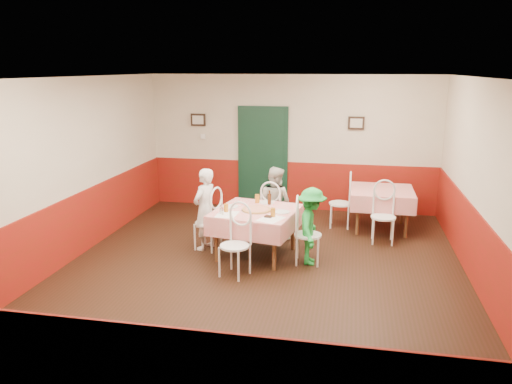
% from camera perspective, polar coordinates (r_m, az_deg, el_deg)
% --- Properties ---
extents(floor, '(7.00, 7.00, 0.00)m').
position_cam_1_polar(floor, '(7.47, 0.53, -9.06)').
color(floor, black).
rests_on(floor, ground).
extents(ceiling, '(7.00, 7.00, 0.00)m').
position_cam_1_polar(ceiling, '(6.87, 0.59, 12.93)').
color(ceiling, white).
rests_on(ceiling, back_wall).
extents(back_wall, '(6.00, 0.10, 2.80)m').
position_cam_1_polar(back_wall, '(10.45, 4.09, 5.59)').
color(back_wall, beige).
rests_on(back_wall, ground).
extents(front_wall, '(6.00, 0.10, 2.80)m').
position_cam_1_polar(front_wall, '(3.81, -9.26, -9.91)').
color(front_wall, beige).
rests_on(front_wall, ground).
extents(left_wall, '(0.10, 7.00, 2.80)m').
position_cam_1_polar(left_wall, '(8.13, -20.72, 2.26)').
color(left_wall, beige).
rests_on(left_wall, ground).
extents(right_wall, '(0.10, 7.00, 2.80)m').
position_cam_1_polar(right_wall, '(7.15, 24.94, 0.32)').
color(right_wall, beige).
rests_on(right_wall, ground).
extents(wainscot_back, '(6.00, 0.03, 1.00)m').
position_cam_1_polar(wainscot_back, '(10.60, 4.00, 0.76)').
color(wainscot_back, maroon).
rests_on(wainscot_back, ground).
extents(wainscot_left, '(0.03, 7.00, 1.00)m').
position_cam_1_polar(wainscot_left, '(8.34, -20.10, -3.80)').
color(wainscot_left, maroon).
rests_on(wainscot_left, ground).
extents(wainscot_right, '(0.03, 7.00, 1.00)m').
position_cam_1_polar(wainscot_right, '(7.39, 24.10, -6.47)').
color(wainscot_right, maroon).
rests_on(wainscot_right, ground).
extents(door, '(0.96, 0.06, 2.10)m').
position_cam_1_polar(door, '(10.54, 0.78, 3.77)').
color(door, black).
rests_on(door, ground).
extents(picture_left, '(0.32, 0.03, 0.26)m').
position_cam_1_polar(picture_left, '(10.77, -6.63, 8.20)').
color(picture_left, black).
rests_on(picture_left, back_wall).
extents(picture_right, '(0.32, 0.03, 0.26)m').
position_cam_1_polar(picture_right, '(10.26, 11.39, 7.73)').
color(picture_right, black).
rests_on(picture_right, back_wall).
extents(thermostat, '(0.10, 0.03, 0.10)m').
position_cam_1_polar(thermostat, '(10.78, -6.07, 6.35)').
color(thermostat, white).
rests_on(thermostat, back_wall).
extents(main_table, '(1.42, 1.42, 0.77)m').
position_cam_1_polar(main_table, '(7.95, 0.00, -4.72)').
color(main_table, red).
rests_on(main_table, ground).
extents(second_table, '(1.12, 1.12, 0.77)m').
position_cam_1_polar(second_table, '(9.53, 14.10, -1.96)').
color(second_table, red).
rests_on(second_table, ground).
extents(chair_left, '(0.51, 0.51, 0.90)m').
position_cam_1_polar(chair_left, '(8.26, -5.52, -3.52)').
color(chair_left, white).
rests_on(chair_left, ground).
extents(chair_right, '(0.45, 0.45, 0.90)m').
position_cam_1_polar(chair_right, '(7.67, 5.95, -4.91)').
color(chair_right, white).
rests_on(chair_right, ground).
extents(chair_far, '(0.49, 0.49, 0.90)m').
position_cam_1_polar(chair_far, '(8.69, 2.03, -2.57)').
color(chair_far, white).
rests_on(chair_far, ground).
extents(chair_near, '(0.53, 0.53, 0.90)m').
position_cam_1_polar(chair_near, '(7.18, -2.47, -6.19)').
color(chair_near, white).
rests_on(chair_near, ground).
extents(chair_second_a, '(0.42, 0.42, 0.90)m').
position_cam_1_polar(chair_second_a, '(9.49, 9.60, -1.31)').
color(chair_second_a, white).
rests_on(chair_second_a, ground).
extents(chair_second_b, '(0.42, 0.42, 0.90)m').
position_cam_1_polar(chair_second_b, '(8.79, 14.35, -2.82)').
color(chair_second_b, white).
rests_on(chair_second_b, ground).
extents(pizza, '(0.52, 0.52, 0.03)m').
position_cam_1_polar(pizza, '(7.80, 0.08, -2.02)').
color(pizza, '#B74723').
rests_on(pizza, main_table).
extents(plate_left, '(0.29, 0.29, 0.01)m').
position_cam_1_polar(plate_left, '(8.00, -2.93, -1.67)').
color(plate_left, white).
rests_on(plate_left, main_table).
extents(plate_right, '(0.29, 0.29, 0.01)m').
position_cam_1_polar(plate_right, '(7.71, 2.93, -2.28)').
color(plate_right, white).
rests_on(plate_right, main_table).
extents(plate_far, '(0.29, 0.29, 0.01)m').
position_cam_1_polar(plate_far, '(8.23, 1.20, -1.20)').
color(plate_far, white).
rests_on(plate_far, main_table).
extents(glass_a, '(0.08, 0.08, 0.13)m').
position_cam_1_polar(glass_a, '(7.72, -3.44, -1.83)').
color(glass_a, '#BF7219').
rests_on(glass_a, main_table).
extents(glass_b, '(0.08, 0.08, 0.13)m').
position_cam_1_polar(glass_b, '(7.47, 1.96, -2.35)').
color(glass_b, '#BF7219').
rests_on(glass_b, main_table).
extents(glass_c, '(0.09, 0.09, 0.14)m').
position_cam_1_polar(glass_c, '(8.22, 0.15, -0.77)').
color(glass_c, '#BF7219').
rests_on(glass_c, main_table).
extents(beer_bottle, '(0.07, 0.07, 0.22)m').
position_cam_1_polar(beer_bottle, '(8.11, 1.53, -0.71)').
color(beer_bottle, '#381C0A').
rests_on(beer_bottle, main_table).
extents(shaker_a, '(0.04, 0.04, 0.09)m').
position_cam_1_polar(shaker_a, '(7.63, -4.05, -2.18)').
color(shaker_a, silver).
rests_on(shaker_a, main_table).
extents(shaker_b, '(0.04, 0.04, 0.09)m').
position_cam_1_polar(shaker_b, '(7.57, -3.82, -2.31)').
color(shaker_b, silver).
rests_on(shaker_b, main_table).
extents(shaker_c, '(0.04, 0.04, 0.09)m').
position_cam_1_polar(shaker_c, '(7.70, -3.92, -2.04)').
color(shaker_c, '#B23319').
rests_on(shaker_c, main_table).
extents(menu_left, '(0.31, 0.41, 0.00)m').
position_cam_1_polar(menu_left, '(7.61, -3.33, -2.56)').
color(menu_left, white).
rests_on(menu_left, main_table).
extents(menu_right, '(0.43, 0.48, 0.00)m').
position_cam_1_polar(menu_right, '(7.37, 1.71, -3.09)').
color(menu_right, white).
rests_on(menu_right, main_table).
extents(wallet, '(0.12, 0.11, 0.02)m').
position_cam_1_polar(wallet, '(7.45, 1.43, -2.82)').
color(wallet, black).
rests_on(wallet, main_table).
extents(diner_left, '(0.48, 0.58, 1.36)m').
position_cam_1_polar(diner_left, '(8.21, -5.87, -1.96)').
color(diner_left, gray).
rests_on(diner_left, ground).
extents(diner_far, '(0.77, 0.70, 1.28)m').
position_cam_1_polar(diner_far, '(8.68, 2.15, -1.26)').
color(diner_far, gray).
rests_on(diner_far, ground).
extents(diner_right, '(0.47, 0.79, 1.19)m').
position_cam_1_polar(diner_right, '(7.62, 6.34, -3.92)').
color(diner_right, gray).
rests_on(diner_right, ground).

